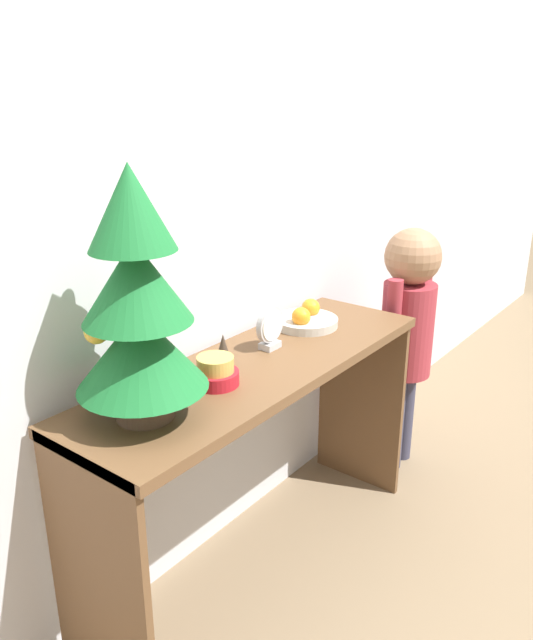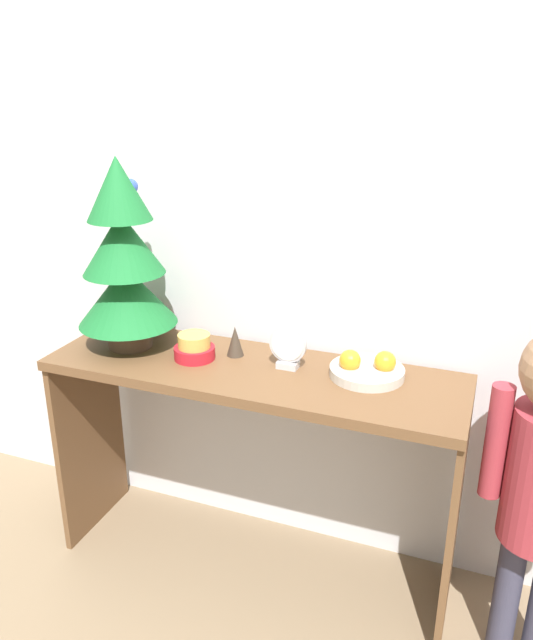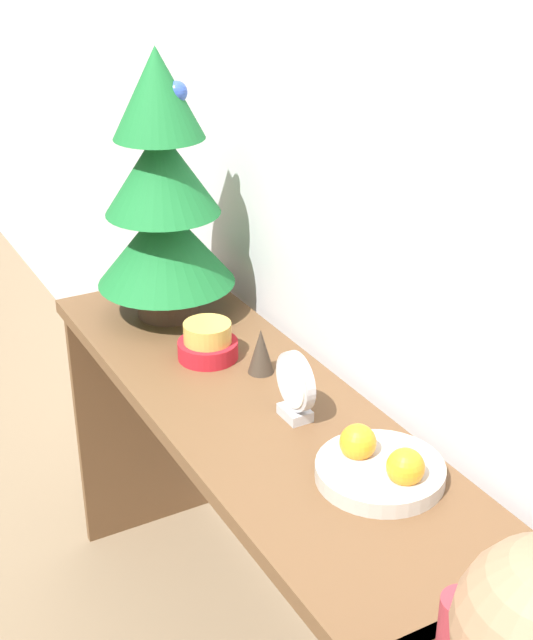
% 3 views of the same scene
% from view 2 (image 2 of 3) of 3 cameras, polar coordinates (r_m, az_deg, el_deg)
% --- Properties ---
extents(ground_plane, '(12.00, 12.00, 0.00)m').
position_cam_2_polar(ground_plane, '(2.08, -3.33, -24.35)').
color(ground_plane, '#7A664C').
extents(back_wall, '(7.00, 0.05, 2.50)m').
position_cam_2_polar(back_wall, '(1.87, 1.33, 13.95)').
color(back_wall, silver).
rests_on(back_wall, ground_plane).
extents(console_table, '(1.23, 0.38, 0.70)m').
position_cam_2_polar(console_table, '(1.88, -1.29, -8.62)').
color(console_table, brown).
rests_on(console_table, ground_plane).
extents(mini_tree, '(0.30, 0.30, 0.58)m').
position_cam_2_polar(mini_tree, '(1.92, -12.92, 5.33)').
color(mini_tree, '#4C3828').
rests_on(mini_tree, console_table).
extents(fruit_bowl, '(0.21, 0.21, 0.08)m').
position_cam_2_polar(fruit_bowl, '(1.77, 9.18, -4.45)').
color(fruit_bowl, '#B7B2A8').
rests_on(fruit_bowl, console_table).
extents(singing_bowl, '(0.12, 0.12, 0.08)m').
position_cam_2_polar(singing_bowl, '(1.87, -6.61, -2.54)').
color(singing_bowl, '#AD1923').
rests_on(singing_bowl, console_table).
extents(desk_clock, '(0.11, 0.04, 0.13)m').
position_cam_2_polar(desk_clock, '(1.79, 1.98, -2.54)').
color(desk_clock, '#B2B2B7').
rests_on(desk_clock, console_table).
extents(figurine, '(0.05, 0.05, 0.09)m').
position_cam_2_polar(figurine, '(1.88, -2.89, -1.93)').
color(figurine, '#382D23').
rests_on(figurine, console_table).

